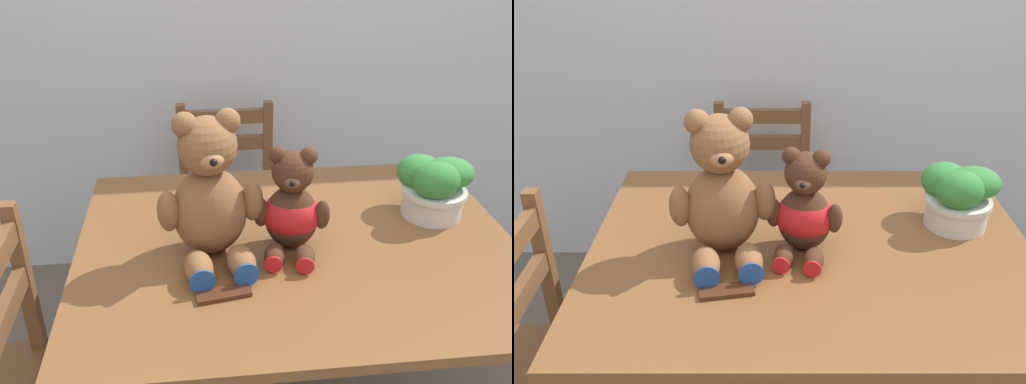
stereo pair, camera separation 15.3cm
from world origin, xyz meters
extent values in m
cube|color=brown|center=(0.00, 0.49, 0.76)|extent=(1.25, 0.97, 0.03)
cube|color=brown|center=(-0.58, 0.92, 0.37)|extent=(0.06, 0.06, 0.75)
cube|color=brown|center=(0.58, 0.92, 0.37)|extent=(0.06, 0.06, 0.75)
cube|color=brown|center=(-0.15, 1.26, 0.45)|extent=(0.41, 0.40, 0.03)
cube|color=brown|center=(0.04, 1.08, 0.22)|extent=(0.04, 0.04, 0.44)
cube|color=brown|center=(-0.34, 1.08, 0.22)|extent=(0.04, 0.04, 0.44)
cube|color=brown|center=(0.04, 1.44, 0.44)|extent=(0.04, 0.04, 0.88)
cube|color=brown|center=(-0.34, 1.44, 0.44)|extent=(0.04, 0.04, 0.88)
cube|color=brown|center=(-0.15, 1.44, 0.82)|extent=(0.33, 0.03, 0.06)
cube|color=brown|center=(-0.15, 1.44, 0.69)|extent=(0.33, 0.03, 0.06)
cube|color=brown|center=(-0.78, 0.51, 0.47)|extent=(0.04, 0.04, 0.94)
cube|color=brown|center=(-0.78, 0.32, 0.72)|extent=(0.03, 0.34, 0.06)
ellipsoid|color=brown|center=(-0.25, 0.48, 0.90)|extent=(0.23, 0.20, 0.25)
sphere|color=brown|center=(-0.25, 0.48, 1.10)|extent=(0.16, 0.16, 0.16)
sphere|color=brown|center=(-0.19, 0.49, 1.16)|extent=(0.07, 0.07, 0.07)
sphere|color=brown|center=(-0.30, 0.47, 1.16)|extent=(0.07, 0.07, 0.07)
ellipsoid|color=#B2794C|center=(-0.24, 0.42, 1.08)|extent=(0.07, 0.07, 0.05)
sphere|color=black|center=(-0.23, 0.39, 1.09)|extent=(0.02, 0.02, 0.02)
ellipsoid|color=brown|center=(-0.13, 0.47, 0.93)|extent=(0.07, 0.07, 0.12)
ellipsoid|color=brown|center=(-0.36, 0.44, 0.93)|extent=(0.07, 0.07, 0.12)
ellipsoid|color=brown|center=(-0.17, 0.36, 0.81)|extent=(0.09, 0.13, 0.07)
cylinder|color=#1E4793|center=(-0.16, 0.30, 0.81)|extent=(0.07, 0.02, 0.07)
ellipsoid|color=brown|center=(-0.28, 0.34, 0.81)|extent=(0.09, 0.13, 0.07)
cylinder|color=#1E4793|center=(-0.28, 0.28, 0.81)|extent=(0.07, 0.02, 0.07)
ellipsoid|color=#472819|center=(-0.02, 0.48, 0.87)|extent=(0.17, 0.15, 0.18)
sphere|color=#472819|center=(-0.02, 0.48, 1.01)|extent=(0.12, 0.12, 0.12)
sphere|color=#472819|center=(0.02, 0.47, 1.06)|extent=(0.05, 0.05, 0.05)
sphere|color=#472819|center=(-0.06, 0.49, 1.06)|extent=(0.05, 0.05, 0.05)
ellipsoid|color=brown|center=(-0.03, 0.44, 1.00)|extent=(0.06, 0.05, 0.04)
sphere|color=black|center=(-0.03, 0.42, 1.01)|extent=(0.01, 0.01, 0.01)
ellipsoid|color=#472819|center=(0.06, 0.45, 0.89)|extent=(0.05, 0.05, 0.09)
ellipsoid|color=#472819|center=(-0.11, 0.48, 0.89)|extent=(0.05, 0.05, 0.09)
ellipsoid|color=#472819|center=(0.00, 0.38, 0.80)|extent=(0.07, 0.10, 0.05)
cylinder|color=red|center=(-0.01, 0.33, 0.80)|extent=(0.05, 0.02, 0.05)
ellipsoid|color=#472819|center=(-0.08, 0.39, 0.80)|extent=(0.07, 0.10, 0.05)
cylinder|color=red|center=(-0.09, 0.35, 0.80)|extent=(0.05, 0.02, 0.05)
ellipsoid|color=red|center=(-0.02, 0.48, 0.88)|extent=(0.19, 0.17, 0.13)
cylinder|color=beige|center=(0.44, 0.60, 0.82)|extent=(0.18, 0.18, 0.09)
cylinder|color=beige|center=(0.44, 0.60, 0.86)|extent=(0.20, 0.20, 0.02)
ellipsoid|color=#337F38|center=(0.48, 0.61, 0.92)|extent=(0.16, 0.13, 0.09)
ellipsoid|color=#337F38|center=(0.41, 0.66, 0.90)|extent=(0.14, 0.14, 0.11)
ellipsoid|color=#337F38|center=(0.43, 0.57, 0.91)|extent=(0.14, 0.12, 0.11)
cube|color=#472314|center=(-0.23, 0.27, 0.78)|extent=(0.14, 0.07, 0.01)
camera|label=1|loc=(-0.27, -0.87, 1.67)|focal=40.00mm
camera|label=2|loc=(-0.12, -0.88, 1.67)|focal=40.00mm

